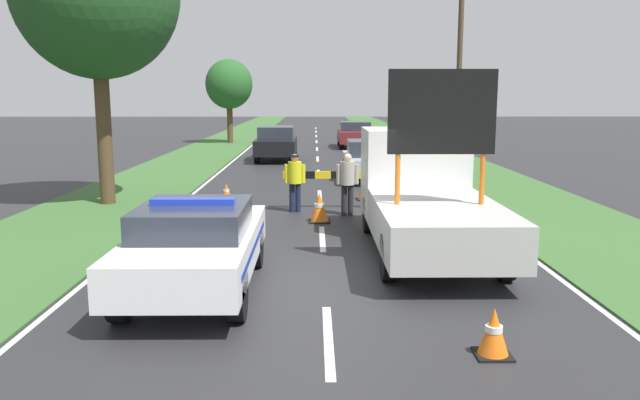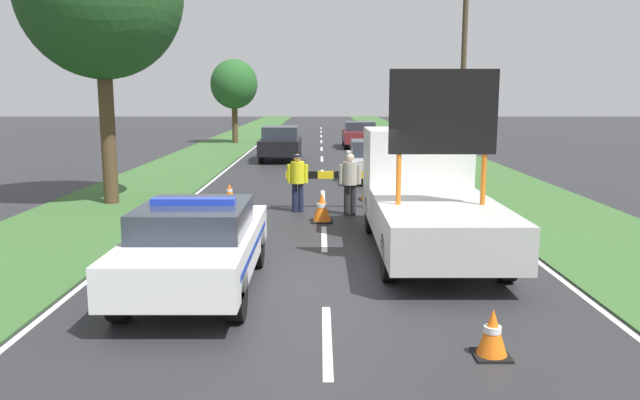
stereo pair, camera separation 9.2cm
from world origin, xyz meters
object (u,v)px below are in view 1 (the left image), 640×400
Objects in this scene: police_car at (196,244)px; traffic_cone_near_truck at (365,189)px; roadside_tree_near_right at (229,85)px; traffic_cone_lane_edge at (226,192)px; traffic_cone_behind_barrier at (205,223)px; pedestrian_civilian at (347,179)px; police_officer at (295,178)px; traffic_cone_centre_front at (494,332)px; queued_car_sedan_silver at (370,159)px; queued_car_sedan_black at (276,143)px; traffic_cone_near_police at (319,207)px; utility_pole at (459,67)px; queued_car_wagon_maroon at (355,134)px; work_truck at (423,192)px; road_barrier at (331,178)px.

traffic_cone_near_truck is (3.38, 8.68, -0.44)m from police_car.
roadside_tree_near_right is at bearing 107.37° from traffic_cone_near_truck.
traffic_cone_behind_barrier is at bearing -87.40° from traffic_cone_lane_edge.
pedestrian_civilian is 0.30× the size of roadside_tree_near_right.
police_car is 2.92× the size of police_officer.
traffic_cone_lane_edge is at bearing 112.97° from traffic_cone_centre_front.
queued_car_sedan_black reaches higher than queued_car_sedan_silver.
pedestrian_civilian is at bearing 98.19° from traffic_cone_centre_front.
police_car is 4.79m from traffic_cone_centre_front.
utility_pole is (5.27, 8.49, 3.73)m from traffic_cone_near_police.
queued_car_sedan_silver is 0.52× the size of utility_pole.
queued_car_sedan_silver is 14.25m from queued_car_wagon_maroon.
police_car is 0.76× the size of work_truck.
traffic_cone_lane_edge is (-0.23, 4.97, -0.10)m from traffic_cone_behind_barrier.
work_truck is 1.11× the size of roadside_tree_near_right.
work_truck is 1.38× the size of queued_car_wagon_maroon.
pedestrian_civilian is 1.27m from traffic_cone_near_police.
traffic_cone_near_police is 1.40× the size of traffic_cone_lane_edge.
police_car reaches higher than traffic_cone_behind_barrier.
road_barrier is 1.87m from traffic_cone_near_truck.
traffic_cone_near_truck is 0.16× the size of queued_car_sedan_silver.
queued_car_sedan_black reaches higher than traffic_cone_near_police.
police_officer is at bearing -155.01° from road_barrier.
traffic_cone_lane_edge is at bearing 92.60° from traffic_cone_behind_barrier.
work_truck is 2.28× the size of road_barrier.
utility_pole is at bearing 53.00° from traffic_cone_behind_barrier.
utility_pole is at bearing 52.61° from road_barrier.
police_officer reaches higher than queued_car_sedan_silver.
traffic_cone_near_truck is (-0.64, 11.26, 0.03)m from traffic_cone_centre_front.
traffic_cone_near_truck is at bearing 67.10° from traffic_cone_near_police.
traffic_cone_behind_barrier is 0.16× the size of queued_car_sedan_black.
traffic_cone_centre_front is 0.84× the size of traffic_cone_behind_barrier.
work_truck is at bearing -50.12° from traffic_cone_near_police.
traffic_cone_near_truck is (1.37, 3.25, -0.04)m from traffic_cone_near_police.
queued_car_sedan_black is (-3.85, 6.92, 0.08)m from queued_car_sedan_silver.
police_officer is 3.69m from traffic_cone_behind_barrier.
police_officer is (-0.97, -0.47, 0.07)m from road_barrier.
traffic_cone_lane_edge is at bearing -52.29° from work_truck.
utility_pole is (3.34, 0.71, 3.34)m from queued_car_sedan_silver.
traffic_cone_centre_front is at bearing -81.23° from road_barrier.
police_officer is at bearing 169.53° from pedestrian_civilian.
queued_car_sedan_black is (0.08, 20.13, 0.06)m from police_car.
utility_pole is (7.19, -6.21, 3.27)m from queued_car_sedan_black.
police_car reaches higher than traffic_cone_centre_front.
traffic_cone_near_truck is at bearing -113.78° from police_officer.
pedestrian_civilian reaches higher than road_barrier.
traffic_cone_behind_barrier is (-3.23, -2.68, -0.59)m from pedestrian_civilian.
pedestrian_civilian is (2.74, 6.30, 0.18)m from police_car.
work_truck is (4.10, 2.93, 0.36)m from police_car.
police_officer reaches higher than traffic_cone_near_police.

